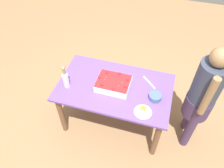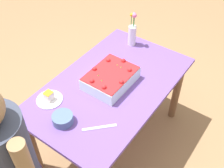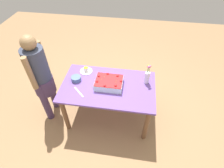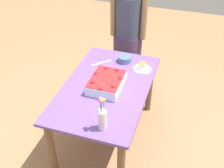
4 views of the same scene
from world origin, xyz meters
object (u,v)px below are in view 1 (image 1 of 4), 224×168
Objects in this scene: sheet_cake at (113,84)px; flower_vase at (66,79)px; fruit_bowl at (155,97)px; serving_plate_with_slice at (143,111)px; cake_knife at (149,82)px; person_standing at (203,95)px.

flower_vase reaches higher than sheet_cake.
sheet_cake is 0.56m from flower_vase.
serving_plate_with_slice is at bearing 67.22° from fruit_bowl.
cake_knife is 0.63m from person_standing.
person_standing is (-1.00, -0.06, 0.07)m from sheet_cake.
flower_vase is at bearing 15.34° from sheet_cake.
flower_vase is 1.55m from person_standing.
cake_knife is at bearing -154.02° from sheet_cake.
fruit_bowl is (-1.05, -0.11, -0.09)m from flower_vase.
serving_plate_with_slice is 0.83× the size of cake_knife.
sheet_cake is at bearing -4.34° from fruit_bowl.
fruit_bowl is (-0.09, -0.23, 0.01)m from serving_plate_with_slice.
person_standing is at bearing -151.04° from serving_plate_with_slice.
serving_plate_with_slice is 0.68m from person_standing.
fruit_bowl is at bearing 175.66° from sheet_cake.
serving_plate_with_slice is 0.24m from fruit_bowl.
flower_vase is (0.94, 0.34, 0.12)m from cake_knife.
cake_knife is 1.01m from flower_vase.
cake_knife is at bearing -65.45° from fruit_bowl.
fruit_bowl is (-0.51, 0.04, -0.02)m from sheet_cake.
sheet_cake is 0.51m from fruit_bowl.
sheet_cake reaches higher than fruit_bowl.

